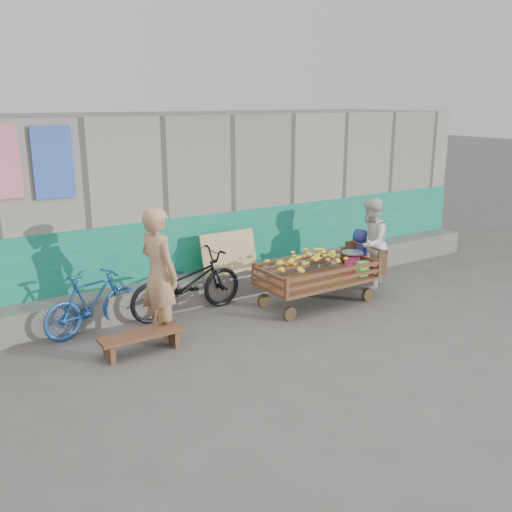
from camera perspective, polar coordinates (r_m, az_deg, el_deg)
ground at (r=7.78m, az=3.81°, el=-9.30°), size 80.00×80.00×0.00m
building_wall at (r=10.73m, az=-9.11°, el=5.68°), size 12.00×3.50×3.00m
banana_cart at (r=9.24m, az=5.99°, el=-1.24°), size 2.11×0.97×0.90m
bench at (r=7.74m, az=-11.36°, el=-8.06°), size 1.11×0.33×0.28m
vendor_man at (r=7.89m, az=-9.66°, el=-1.83°), size 0.59×0.77×1.88m
woman at (r=10.19m, az=11.31°, el=1.24°), size 0.99×0.95×1.60m
child at (r=10.44m, az=10.28°, el=-0.04°), size 0.53×0.37×1.01m
bicycle_dark at (r=8.87m, az=-6.96°, el=-2.75°), size 1.93×0.77×1.00m
bicycle_blue at (r=8.47m, az=-16.06°, el=-4.49°), size 1.56×0.76×0.90m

